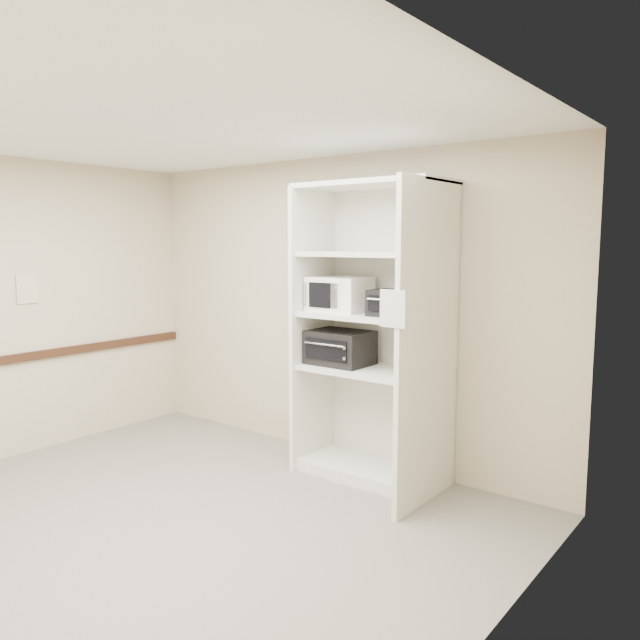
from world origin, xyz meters
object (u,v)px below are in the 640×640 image
Objects in this scene: shelving_unit at (377,343)px; toaster_oven_upper at (393,303)px; toaster_oven_lower at (340,347)px; microwave at (340,294)px.

toaster_oven_upper is (0.18, -0.04, 0.34)m from shelving_unit.
toaster_oven_lower is (-0.53, 0.03, -0.41)m from toaster_oven_upper.
shelving_unit is at bearing 162.37° from toaster_oven_upper.
toaster_oven_upper is 0.70× the size of toaster_oven_lower.
shelving_unit is 4.72× the size of toaster_oven_lower.
microwave is (-0.37, -0.00, 0.38)m from shelving_unit.
toaster_oven_upper is (0.55, -0.04, -0.04)m from microwave.
toaster_oven_lower is (0.02, -0.01, -0.45)m from microwave.
toaster_oven_upper is 0.67m from toaster_oven_lower.
microwave reaches higher than toaster_oven_upper.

